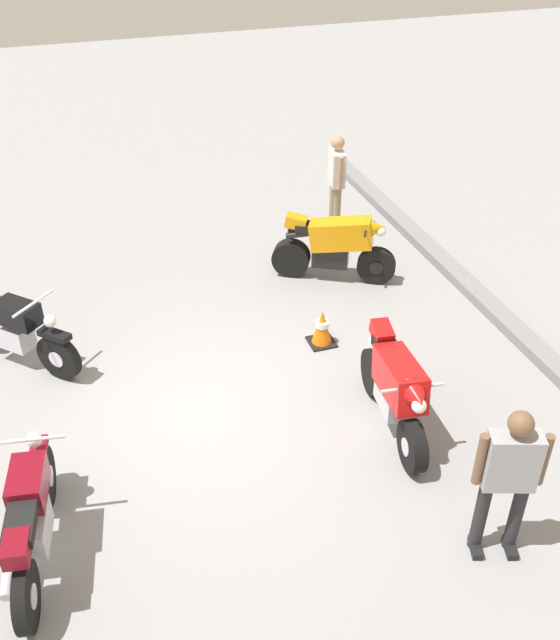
{
  "coord_description": "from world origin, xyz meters",
  "views": [
    {
      "loc": [
        6.64,
        -1.16,
        5.86
      ],
      "look_at": [
        -0.56,
        1.21,
        0.75
      ],
      "focal_mm": 40.36,
      "sensor_mm": 36.0,
      "label": 1
    }
  ],
  "objects_px": {
    "person_in_white_shirt": "(336,177)",
    "motorcycle_maroon_cruiser": "(31,519)",
    "motorcycle_red_sportbike": "(396,388)",
    "motorcycle_orange_sportbike": "(335,245)",
    "motorcycle_black_cruiser": "(13,329)",
    "traffic_cone": "(322,327)",
    "person_in_gray_shirt": "(509,474)"
  },
  "relations": [
    {
      "from": "motorcycle_black_cruiser",
      "to": "motorcycle_red_sportbike",
      "type": "distance_m",
      "value": 4.99
    },
    {
      "from": "motorcycle_black_cruiser",
      "to": "motorcycle_red_sportbike",
      "type": "relative_size",
      "value": 0.8
    },
    {
      "from": "person_in_gray_shirt",
      "to": "traffic_cone",
      "type": "bearing_deg",
      "value": -155.83
    },
    {
      "from": "motorcycle_black_cruiser",
      "to": "motorcycle_orange_sportbike",
      "type": "xyz_separation_m",
      "value": [
        -0.72,
        4.8,
        0.07
      ]
    },
    {
      "from": "motorcycle_maroon_cruiser",
      "to": "person_in_gray_shirt",
      "type": "xyz_separation_m",
      "value": [
        1.28,
        4.26,
        0.48
      ]
    },
    {
      "from": "motorcycle_maroon_cruiser",
      "to": "traffic_cone",
      "type": "relative_size",
      "value": 3.93
    },
    {
      "from": "motorcycle_red_sportbike",
      "to": "person_in_white_shirt",
      "type": "height_order",
      "value": "person_in_white_shirt"
    },
    {
      "from": "motorcycle_orange_sportbike",
      "to": "motorcycle_black_cruiser",
      "type": "bearing_deg",
      "value": -142.88
    },
    {
      "from": "motorcycle_maroon_cruiser",
      "to": "motorcycle_orange_sportbike",
      "type": "xyz_separation_m",
      "value": [
        -4.06,
        4.7,
        0.07
      ]
    },
    {
      "from": "motorcycle_black_cruiser",
      "to": "traffic_cone",
      "type": "height_order",
      "value": "motorcycle_black_cruiser"
    },
    {
      "from": "motorcycle_red_sportbike",
      "to": "person_in_gray_shirt",
      "type": "bearing_deg",
      "value": 12.99
    },
    {
      "from": "motorcycle_red_sportbike",
      "to": "motorcycle_maroon_cruiser",
      "type": "relative_size",
      "value": 0.94
    },
    {
      "from": "person_in_white_shirt",
      "to": "traffic_cone",
      "type": "bearing_deg",
      "value": -104.51
    },
    {
      "from": "motorcycle_maroon_cruiser",
      "to": "person_in_white_shirt",
      "type": "height_order",
      "value": "person_in_white_shirt"
    },
    {
      "from": "traffic_cone",
      "to": "motorcycle_maroon_cruiser",
      "type": "bearing_deg",
      "value": -57.58
    },
    {
      "from": "motorcycle_black_cruiser",
      "to": "traffic_cone",
      "type": "distance_m",
      "value": 4.1
    },
    {
      "from": "person_in_gray_shirt",
      "to": "motorcycle_red_sportbike",
      "type": "bearing_deg",
      "value": -155.85
    },
    {
      "from": "person_in_white_shirt",
      "to": "motorcycle_maroon_cruiser",
      "type": "bearing_deg",
      "value": -123.16
    },
    {
      "from": "motorcycle_orange_sportbike",
      "to": "person_in_gray_shirt",
      "type": "distance_m",
      "value": 5.38
    },
    {
      "from": "person_in_white_shirt",
      "to": "motorcycle_red_sportbike",
      "type": "bearing_deg",
      "value": -94.25
    },
    {
      "from": "motorcycle_red_sportbike",
      "to": "traffic_cone",
      "type": "height_order",
      "value": "motorcycle_red_sportbike"
    },
    {
      "from": "motorcycle_red_sportbike",
      "to": "person_in_gray_shirt",
      "type": "xyz_separation_m",
      "value": [
        1.9,
        0.19,
        0.4
      ]
    },
    {
      "from": "motorcycle_red_sportbike",
      "to": "traffic_cone",
      "type": "bearing_deg",
      "value": -166.96
    },
    {
      "from": "motorcycle_maroon_cruiser",
      "to": "motorcycle_orange_sportbike",
      "type": "height_order",
      "value": "motorcycle_orange_sportbike"
    },
    {
      "from": "motorcycle_red_sportbike",
      "to": "person_in_gray_shirt",
      "type": "relative_size",
      "value": 1.13
    },
    {
      "from": "motorcycle_red_sportbike",
      "to": "person_in_white_shirt",
      "type": "bearing_deg",
      "value": 173.08
    },
    {
      "from": "motorcycle_black_cruiser",
      "to": "motorcycle_orange_sportbike",
      "type": "height_order",
      "value": "motorcycle_orange_sportbike"
    },
    {
      "from": "motorcycle_maroon_cruiser",
      "to": "motorcycle_orange_sportbike",
      "type": "distance_m",
      "value": 6.21
    },
    {
      "from": "person_in_gray_shirt",
      "to": "person_in_white_shirt",
      "type": "bearing_deg",
      "value": -170.51
    },
    {
      "from": "motorcycle_black_cruiser",
      "to": "traffic_cone",
      "type": "bearing_deg",
      "value": 32.86
    },
    {
      "from": "motorcycle_black_cruiser",
      "to": "motorcycle_red_sportbike",
      "type": "xyz_separation_m",
      "value": [
        2.73,
        4.18,
        0.07
      ]
    },
    {
      "from": "motorcycle_black_cruiser",
      "to": "motorcycle_orange_sportbike",
      "type": "bearing_deg",
      "value": 53.69
    }
  ]
}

